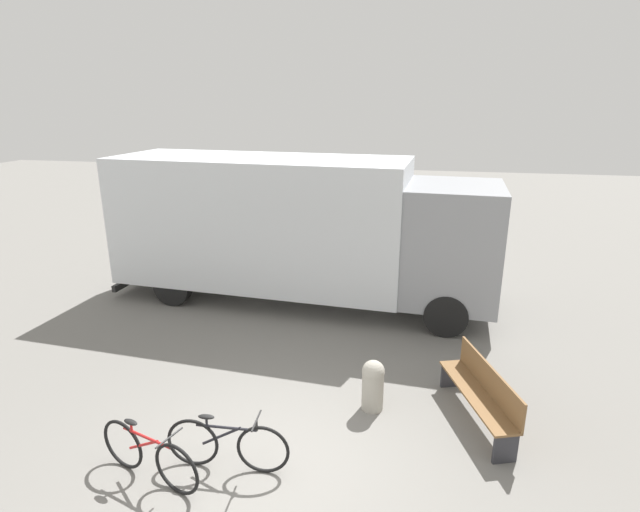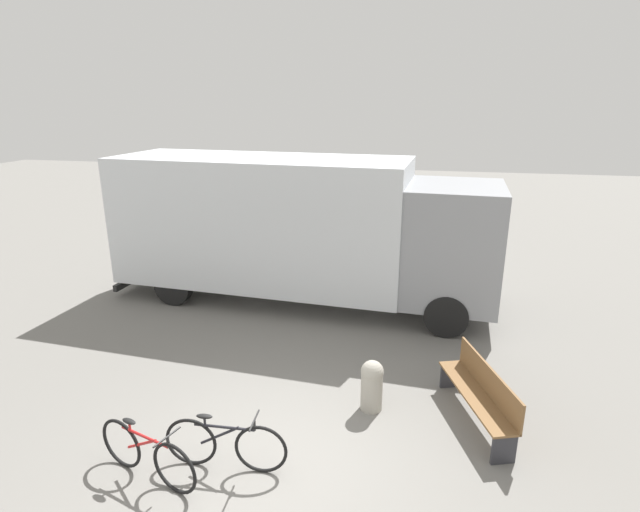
{
  "view_description": "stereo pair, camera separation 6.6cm",
  "coord_description": "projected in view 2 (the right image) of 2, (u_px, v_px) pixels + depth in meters",
  "views": [
    {
      "loc": [
        1.7,
        -5.25,
        4.68
      ],
      "look_at": [
        -0.1,
        3.77,
        1.78
      ],
      "focal_mm": 28.0,
      "sensor_mm": 36.0,
      "label": 1
    },
    {
      "loc": [
        1.76,
        -5.24,
        4.68
      ],
      "look_at": [
        -0.1,
        3.77,
        1.78
      ],
      "focal_mm": 28.0,
      "sensor_mm": 36.0,
      "label": 2
    }
  ],
  "objects": [
    {
      "name": "bicycle_middle",
      "position": [
        225.0,
        444.0,
        6.52
      ],
      "size": [
        1.66,
        0.44,
        0.8
      ],
      "rotation": [
        0.0,
        0.0,
        0.05
      ],
      "color": "black",
      "rests_on": "ground"
    },
    {
      "name": "bollard_near_bench",
      "position": [
        372.0,
        383.0,
        7.77
      ],
      "size": [
        0.36,
        0.36,
        0.84
      ],
      "color": "#9E998C",
      "rests_on": "ground"
    },
    {
      "name": "park_bench",
      "position": [
        481.0,
        391.0,
        7.46
      ],
      "size": [
        1.03,
        2.0,
        0.91
      ],
      "rotation": [
        0.0,
        0.0,
        1.91
      ],
      "color": "brown",
      "rests_on": "ground"
    },
    {
      "name": "delivery_truck",
      "position": [
        296.0,
        225.0,
        11.69
      ],
      "size": [
        9.07,
        3.02,
        3.41
      ],
      "rotation": [
        0.0,
        0.0,
        -0.07
      ],
      "color": "silver",
      "rests_on": "ground"
    },
    {
      "name": "bicycle_near",
      "position": [
        147.0,
        454.0,
        6.33
      ],
      "size": [
        1.6,
        0.61,
        0.8
      ],
      "rotation": [
        0.0,
        0.0,
        -0.31
      ],
      "color": "black",
      "rests_on": "ground"
    },
    {
      "name": "ground_plane",
      "position": [
        270.0,
        467.0,
        6.64
      ],
      "size": [
        60.0,
        60.0,
        0.0
      ],
      "primitive_type": "plane",
      "color": "slate"
    }
  ]
}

